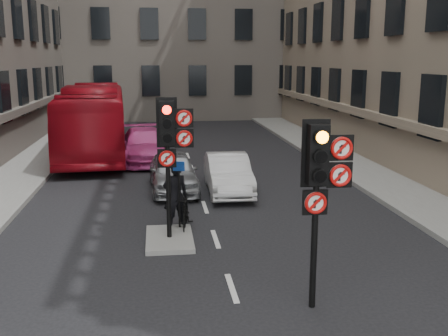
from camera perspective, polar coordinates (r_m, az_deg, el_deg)
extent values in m
cube|color=gray|center=(21.25, -22.87, -1.45)|extent=(3.00, 50.00, 0.16)
cube|color=gray|center=(22.21, 15.74, -0.40)|extent=(3.00, 50.00, 0.16)
cube|color=gray|center=(13.74, -5.95, -7.68)|extent=(1.20, 2.00, 0.12)
cylinder|color=black|center=(10.00, 9.77, -8.47)|extent=(0.12, 0.12, 2.40)
cube|color=black|center=(9.54, 10.14, 1.44)|extent=(0.36, 0.28, 1.10)
cube|color=black|center=(9.66, 9.91, 1.58)|extent=(0.52, 0.03, 1.25)
cylinder|color=orange|center=(9.25, 10.67, 3.30)|extent=(0.22, 0.01, 0.22)
cylinder|color=black|center=(9.31, 10.59, 1.17)|extent=(0.22, 0.01, 0.22)
cylinder|color=black|center=(9.38, 10.50, -0.94)|extent=(0.22, 0.01, 0.22)
cube|color=black|center=(9.63, 12.59, 2.17)|extent=(0.47, 0.05, 0.47)
cylinder|color=white|center=(9.59, 12.67, 2.13)|extent=(0.41, 0.02, 0.41)
torus|color=#BF0C0A|center=(9.58, 12.70, 2.11)|extent=(0.41, 0.06, 0.41)
cube|color=#BF0C0A|center=(9.57, 12.71, 2.10)|extent=(0.25, 0.01, 0.25)
cube|color=black|center=(9.73, 12.45, -0.74)|extent=(0.47, 0.05, 0.47)
cylinder|color=white|center=(9.69, 12.53, -0.79)|extent=(0.41, 0.02, 0.41)
torus|color=#BF0C0A|center=(9.67, 12.56, -0.81)|extent=(0.41, 0.06, 0.41)
cube|color=#BF0C0A|center=(9.67, 12.57, -0.81)|extent=(0.25, 0.01, 0.25)
cube|color=black|center=(9.71, 9.87, -3.70)|extent=(0.47, 0.05, 0.47)
cylinder|color=white|center=(9.67, 9.94, -3.76)|extent=(0.41, 0.02, 0.41)
torus|color=#BF0C0A|center=(9.66, 9.97, -3.78)|extent=(0.41, 0.06, 0.41)
cube|color=#BF0C0A|center=(9.65, 9.97, -3.79)|extent=(0.25, 0.01, 0.25)
cylinder|color=black|center=(13.37, -6.07, -2.58)|extent=(0.12, 0.12, 2.40)
cube|color=black|center=(13.04, -6.24, 4.88)|extent=(0.36, 0.28, 1.10)
cube|color=black|center=(13.17, -6.25, 4.95)|extent=(0.52, 0.03, 1.25)
cylinder|color=#FF1407|center=(12.76, -6.25, 6.31)|extent=(0.22, 0.02, 0.22)
cylinder|color=black|center=(12.80, -6.21, 4.75)|extent=(0.22, 0.02, 0.22)
cylinder|color=black|center=(12.84, -6.18, 3.20)|extent=(0.22, 0.02, 0.22)
cube|color=black|center=(13.02, -4.39, 5.44)|extent=(0.47, 0.05, 0.47)
cylinder|color=white|center=(12.98, -4.38, 5.42)|extent=(0.41, 0.02, 0.41)
torus|color=#BF0C0A|center=(12.97, -4.38, 5.41)|extent=(0.41, 0.06, 0.41)
cube|color=#BF0C0A|center=(12.96, -4.38, 5.41)|extent=(0.25, 0.02, 0.25)
cube|color=black|center=(13.09, -4.36, 3.26)|extent=(0.47, 0.05, 0.47)
cylinder|color=white|center=(13.05, -4.35, 3.24)|extent=(0.41, 0.02, 0.41)
torus|color=#BF0C0A|center=(13.03, -4.34, 3.23)|extent=(0.41, 0.06, 0.41)
cube|color=#BF0C0A|center=(13.03, -4.34, 3.22)|extent=(0.25, 0.02, 0.25)
cube|color=black|center=(13.16, -6.24, 1.06)|extent=(0.47, 0.05, 0.47)
cylinder|color=white|center=(13.12, -6.23, 1.03)|extent=(0.41, 0.02, 0.41)
torus|color=#BF0C0A|center=(13.10, -6.23, 1.02)|extent=(0.41, 0.06, 0.41)
cube|color=#BF0C0A|center=(13.10, -6.23, 1.01)|extent=(0.25, 0.02, 0.25)
imported|color=#95979B|center=(18.65, -5.54, -0.40)|extent=(1.80, 4.11, 1.38)
imported|color=silver|center=(18.33, 0.44, -0.63)|extent=(1.49, 4.08, 1.34)
imported|color=#D03D8D|center=(24.08, -8.62, 2.44)|extent=(2.55, 5.27, 1.48)
imported|color=maroon|center=(26.44, -13.98, 5.12)|extent=(3.62, 12.21, 3.36)
imported|color=black|center=(14.57, -4.21, -4.77)|extent=(0.63, 1.62, 0.95)
imported|color=black|center=(14.43, -5.31, -3.01)|extent=(0.76, 0.58, 1.89)
cylinder|color=black|center=(14.18, -4.90, -2.97)|extent=(0.05, 0.05, 1.80)
cube|color=navy|center=(13.95, -4.95, 0.20)|extent=(0.32, 0.10, 0.25)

